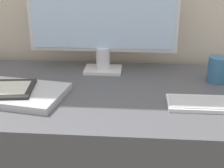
# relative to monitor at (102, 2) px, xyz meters

# --- Properties ---
(monitor) EXTENTS (0.59, 0.11, 0.51)m
(monitor) POSITION_rel_monitor_xyz_m (0.00, 0.00, 0.00)
(monitor) COLOR silver
(monitor) RESTS_ON desk
(keyboard) EXTENTS (0.29, 0.12, 0.01)m
(keyboard) POSITION_rel_monitor_xyz_m (0.38, -0.30, -0.27)
(keyboard) COLOR silver
(keyboard) RESTS_ON desk
(laptop) EXTENTS (0.35, 0.26, 0.02)m
(laptop) POSITION_rel_monitor_xyz_m (-0.27, -0.28, -0.26)
(laptop) COLOR #A3A3A8
(laptop) RESTS_ON desk
(ereader) EXTENTS (0.16, 0.18, 0.01)m
(ereader) POSITION_rel_monitor_xyz_m (-0.28, -0.28, -0.25)
(ereader) COLOR black
(ereader) RESTS_ON laptop
(coffee_mug) EXTENTS (0.11, 0.07, 0.10)m
(coffee_mug) POSITION_rel_monitor_xyz_m (0.44, -0.09, -0.23)
(coffee_mug) COLOR #336089
(coffee_mug) RESTS_ON desk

